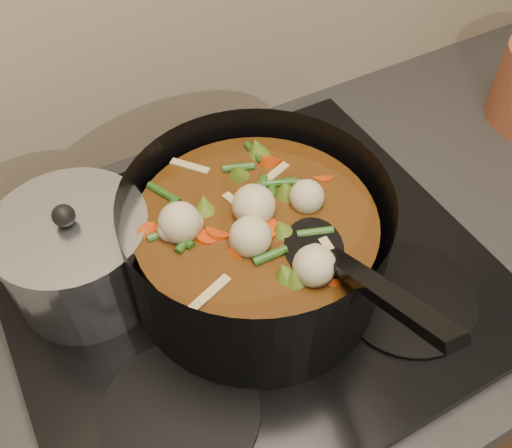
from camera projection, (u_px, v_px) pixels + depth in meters
counter at (252, 414)px, 1.12m from camera, size 2.64×0.64×0.91m
stovetop at (250, 279)px, 0.77m from camera, size 0.62×0.54×0.03m
stockpot at (256, 244)px, 0.70m from camera, size 0.39×0.47×0.24m
saucepan at (79, 256)px, 0.71m from camera, size 0.19×0.19×0.15m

